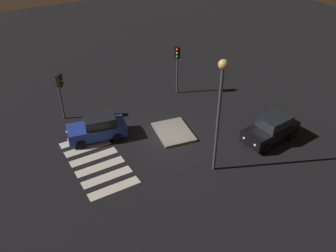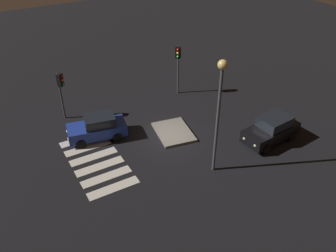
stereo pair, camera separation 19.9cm
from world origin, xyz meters
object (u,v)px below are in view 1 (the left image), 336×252
(traffic_light_south, at_px, (60,86))
(car_blue, at_px, (97,128))
(traffic_light_west, at_px, (177,59))
(car_black, at_px, (271,129))
(street_lamp, at_px, (220,99))
(traffic_island, at_px, (174,132))

(traffic_light_south, bearing_deg, car_blue, -23.54)
(traffic_light_south, height_order, traffic_light_west, traffic_light_west)
(car_black, xyz_separation_m, traffic_light_west, (-9.23, -2.07, 2.35))
(car_blue, bearing_deg, car_black, 159.60)
(car_black, bearing_deg, street_lamp, 0.88)
(street_lamp, bearing_deg, car_blue, -143.82)
(traffic_light_south, relative_size, street_lamp, 0.51)
(traffic_island, xyz_separation_m, traffic_light_south, (-5.90, -6.19, 2.79))
(traffic_island, bearing_deg, car_black, 52.74)
(traffic_light_south, bearing_deg, traffic_light_west, 43.19)
(traffic_light_south, xyz_separation_m, traffic_light_west, (0.83, 9.60, 0.38))
(traffic_island, xyz_separation_m, traffic_light_west, (-5.07, 3.41, 3.17))
(traffic_light_west, relative_size, street_lamp, 0.58)
(car_blue, relative_size, street_lamp, 0.58)
(car_black, bearing_deg, traffic_light_west, -82.68)
(traffic_light_south, relative_size, traffic_light_west, 0.88)
(traffic_light_west, bearing_deg, car_blue, -33.91)
(car_black, bearing_deg, traffic_light_south, -46.11)
(traffic_island, bearing_deg, street_lamp, 1.29)
(car_blue, height_order, street_lamp, street_lamp)
(car_blue, distance_m, traffic_light_west, 9.16)
(traffic_light_south, bearing_deg, traffic_island, 4.53)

